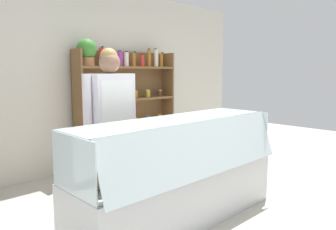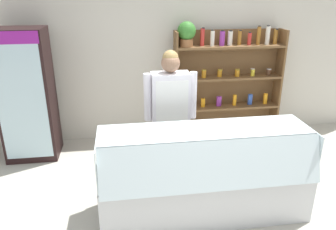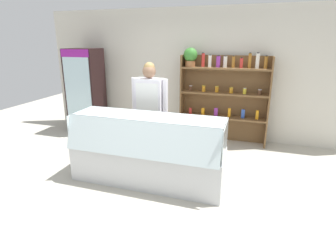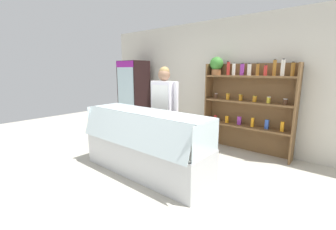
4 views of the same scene
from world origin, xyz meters
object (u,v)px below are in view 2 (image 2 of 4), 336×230
(shelving_unit, at_px, (222,74))
(deli_display_case, at_px, (203,189))
(shop_clerk, at_px, (170,106))
(drinks_fridge, at_px, (27,96))

(shelving_unit, xyz_separation_m, deli_display_case, (-0.78, -1.99, -0.77))
(deli_display_case, xyz_separation_m, shop_clerk, (-0.25, 0.76, 0.70))
(shelving_unit, bearing_deg, drinks_fridge, -174.47)
(drinks_fridge, height_order, shop_clerk, drinks_fridge)
(deli_display_case, relative_size, shop_clerk, 1.31)
(deli_display_case, distance_m, shop_clerk, 1.06)
(deli_display_case, bearing_deg, shelving_unit, 68.54)
(shop_clerk, bearing_deg, deli_display_case, -71.91)
(drinks_fridge, relative_size, shelving_unit, 0.98)
(drinks_fridge, relative_size, shop_clerk, 1.10)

